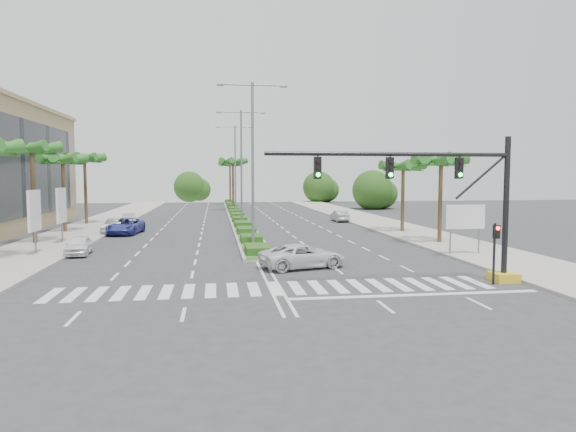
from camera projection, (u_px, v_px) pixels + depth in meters
name	position (u px, v px, depth m)	size (l,w,h in m)	color
ground	(275.00, 289.00, 24.02)	(160.00, 160.00, 0.00)	#333335
footpath_right	(418.00, 234.00, 45.90)	(6.00, 120.00, 0.15)	gray
footpath_left	(61.00, 240.00, 41.61)	(6.00, 120.00, 0.15)	gray
median	(236.00, 215.00, 68.43)	(2.20, 75.00, 0.20)	gray
median_grass	(236.00, 214.00, 68.42)	(1.80, 75.00, 0.04)	#36581E
signal_gantry	(463.00, 213.00, 25.06)	(12.60, 1.20, 7.20)	gold
pedestrian_signal	(495.00, 243.00, 24.69)	(0.28, 0.36, 3.00)	black
direction_sign	(465.00, 219.00, 33.62)	(2.70, 0.11, 3.40)	slate
billboard_near	(34.00, 211.00, 33.59)	(0.18, 2.10, 4.35)	slate
billboard_far	(61.00, 206.00, 39.51)	(0.18, 2.10, 4.35)	slate
palm_left_mid	(32.00, 152.00, 38.91)	(4.57, 4.68, 7.95)	brown
palm_left_far	(63.00, 162.00, 46.85)	(4.57, 4.68, 7.35)	brown
palm_left_end	(85.00, 161.00, 54.71)	(4.57, 4.68, 7.75)	brown
palm_right_near	(441.00, 164.00, 39.40)	(4.57, 4.68, 7.05)	brown
palm_right_far	(403.00, 169.00, 47.32)	(4.57, 4.68, 6.75)	brown
palm_median_a	(233.00, 163.00, 77.74)	(4.57, 4.68, 8.05)	brown
palm_median_b	(230.00, 165.00, 92.55)	(4.57, 4.68, 8.05)	brown
streetlight_near	(253.00, 155.00, 37.31)	(5.10, 0.25, 12.00)	slate
streetlight_mid	(241.00, 161.00, 53.10)	(5.10, 0.25, 12.00)	slate
streetlight_far	(235.00, 164.00, 68.89)	(5.10, 0.25, 12.00)	slate
car_parked_a	(79.00, 245.00, 34.24)	(1.50, 3.73, 1.27)	white
car_parked_b	(116.00, 226.00, 46.91)	(1.45, 4.16, 1.37)	#9E9EA2
car_parked_c	(126.00, 226.00, 46.42)	(2.42, 5.24, 1.46)	#313898
car_parked_d	(128.00, 220.00, 53.39)	(1.81, 4.44, 1.29)	silver
car_crossing	(303.00, 256.00, 29.38)	(2.30, 4.98, 1.38)	silver
car_right	(340.00, 216.00, 59.38)	(1.36, 3.90, 1.28)	#A6A5A9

